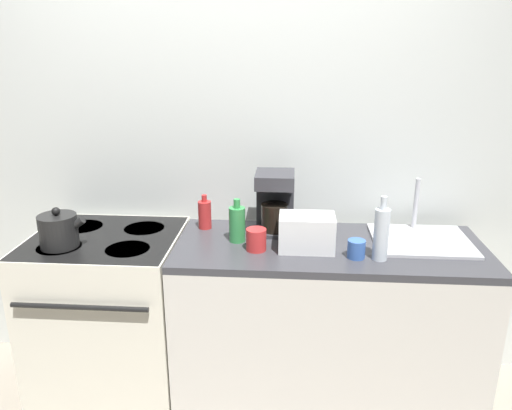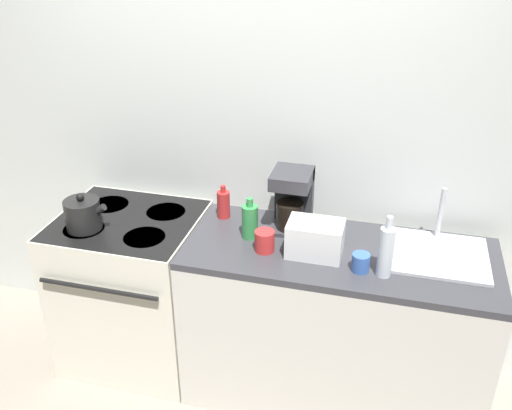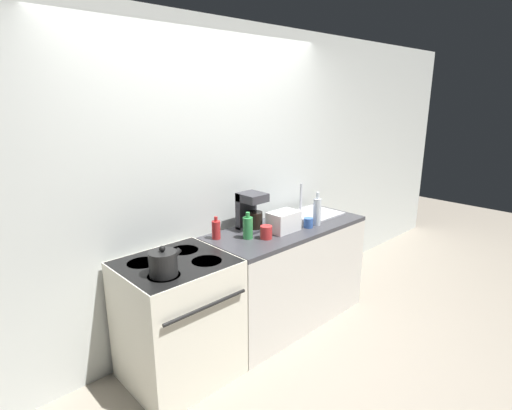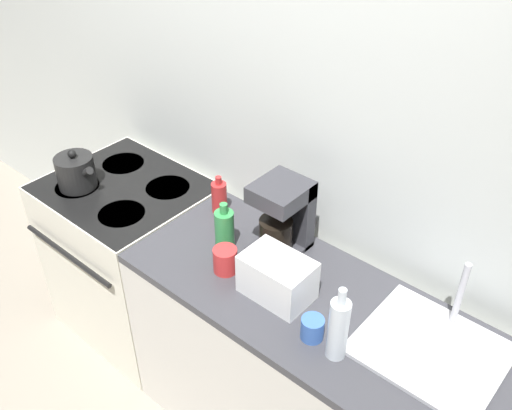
{
  "view_description": "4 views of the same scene",
  "coord_description": "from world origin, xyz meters",
  "px_view_note": "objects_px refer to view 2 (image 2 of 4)",
  "views": [
    {
      "loc": [
        0.34,
        -1.95,
        1.85
      ],
      "look_at": [
        0.17,
        0.37,
        1.08
      ],
      "focal_mm": 35.0,
      "sensor_mm": 36.0,
      "label": 1
    },
    {
      "loc": [
        0.73,
        -2.04,
        2.38
      ],
      "look_at": [
        0.1,
        0.39,
        1.06
      ],
      "focal_mm": 40.0,
      "sensor_mm": 36.0,
      "label": 2
    },
    {
      "loc": [
        -1.95,
        -1.9,
        2.01
      ],
      "look_at": [
        0.21,
        0.37,
        1.15
      ],
      "focal_mm": 28.0,
      "sensor_mm": 36.0,
      "label": 3
    },
    {
      "loc": [
        1.37,
        -0.97,
        2.44
      ],
      "look_at": [
        0.21,
        0.38,
        1.15
      ],
      "focal_mm": 40.0,
      "sensor_mm": 36.0,
      "label": 4
    }
  ],
  "objects_px": {
    "bottle_red": "(223,204)",
    "coffee_maker": "(292,198)",
    "kettle": "(83,214)",
    "bottle_clear": "(386,251)",
    "toaster": "(315,239)",
    "cup_blue": "(361,262)",
    "cup_red": "(265,241)",
    "stove": "(134,288)",
    "bottle_green": "(250,221)"
  },
  "relations": [
    {
      "from": "bottle_red",
      "to": "coffee_maker",
      "type": "bearing_deg",
      "value": -0.95
    },
    {
      "from": "kettle",
      "to": "bottle_clear",
      "type": "xyz_separation_m",
      "value": [
        1.51,
        -0.04,
        0.04
      ]
    },
    {
      "from": "toaster",
      "to": "coffee_maker",
      "type": "relative_size",
      "value": 0.82
    },
    {
      "from": "coffee_maker",
      "to": "kettle",
      "type": "bearing_deg",
      "value": -164.15
    },
    {
      "from": "kettle",
      "to": "cup_blue",
      "type": "height_order",
      "value": "kettle"
    },
    {
      "from": "kettle",
      "to": "cup_red",
      "type": "relative_size",
      "value": 2.17
    },
    {
      "from": "kettle",
      "to": "cup_red",
      "type": "bearing_deg",
      "value": 1.52
    },
    {
      "from": "bottle_red",
      "to": "cup_blue",
      "type": "xyz_separation_m",
      "value": [
        0.75,
        -0.33,
        -0.03
      ]
    },
    {
      "from": "bottle_clear",
      "to": "bottle_red",
      "type": "xyz_separation_m",
      "value": [
        -0.86,
        0.34,
        -0.05
      ]
    },
    {
      "from": "bottle_red",
      "to": "cup_red",
      "type": "distance_m",
      "value": 0.4
    },
    {
      "from": "bottle_red",
      "to": "cup_blue",
      "type": "bearing_deg",
      "value": -23.44
    },
    {
      "from": "stove",
      "to": "coffee_maker",
      "type": "bearing_deg",
      "value": 10.43
    },
    {
      "from": "bottle_clear",
      "to": "cup_blue",
      "type": "xyz_separation_m",
      "value": [
        -0.1,
        0.01,
        -0.08
      ]
    },
    {
      "from": "kettle",
      "to": "bottle_green",
      "type": "bearing_deg",
      "value": 8.77
    },
    {
      "from": "bottle_clear",
      "to": "toaster",
      "type": "bearing_deg",
      "value": 164.16
    },
    {
      "from": "stove",
      "to": "kettle",
      "type": "relative_size",
      "value": 3.96
    },
    {
      "from": "stove",
      "to": "cup_blue",
      "type": "bearing_deg",
      "value": -7.42
    },
    {
      "from": "toaster",
      "to": "cup_red",
      "type": "distance_m",
      "value": 0.24
    },
    {
      "from": "bottle_green",
      "to": "bottle_red",
      "type": "bearing_deg",
      "value": 138.78
    },
    {
      "from": "coffee_maker",
      "to": "cup_blue",
      "type": "height_order",
      "value": "coffee_maker"
    },
    {
      "from": "stove",
      "to": "kettle",
      "type": "distance_m",
      "value": 0.56
    },
    {
      "from": "stove",
      "to": "coffee_maker",
      "type": "distance_m",
      "value": 1.06
    },
    {
      "from": "stove",
      "to": "cup_red",
      "type": "height_order",
      "value": "cup_red"
    },
    {
      "from": "toaster",
      "to": "bottle_clear",
      "type": "distance_m",
      "value": 0.34
    },
    {
      "from": "bottle_red",
      "to": "bottle_green",
      "type": "bearing_deg",
      "value": -41.22
    },
    {
      "from": "bottle_green",
      "to": "bottle_clear",
      "type": "xyz_separation_m",
      "value": [
        0.67,
        -0.17,
        0.03
      ]
    },
    {
      "from": "stove",
      "to": "bottle_clear",
      "type": "distance_m",
      "value": 1.47
    },
    {
      "from": "cup_blue",
      "to": "bottle_clear",
      "type": "bearing_deg",
      "value": -4.79
    },
    {
      "from": "kettle",
      "to": "stove",
      "type": "bearing_deg",
      "value": 39.06
    },
    {
      "from": "bottle_green",
      "to": "cup_red",
      "type": "bearing_deg",
      "value": -46.03
    },
    {
      "from": "toaster",
      "to": "cup_red",
      "type": "height_order",
      "value": "toaster"
    },
    {
      "from": "kettle",
      "to": "toaster",
      "type": "height_order",
      "value": "kettle"
    },
    {
      "from": "cup_red",
      "to": "cup_blue",
      "type": "relative_size",
      "value": 1.23
    },
    {
      "from": "coffee_maker",
      "to": "cup_blue",
      "type": "relative_size",
      "value": 3.71
    },
    {
      "from": "bottle_clear",
      "to": "cup_red",
      "type": "xyz_separation_m",
      "value": [
        -0.57,
        0.06,
        -0.07
      ]
    },
    {
      "from": "stove",
      "to": "kettle",
      "type": "height_order",
      "value": "kettle"
    },
    {
      "from": "kettle",
      "to": "bottle_red",
      "type": "bearing_deg",
      "value": 24.37
    },
    {
      "from": "toaster",
      "to": "bottle_red",
      "type": "distance_m",
      "value": 0.58
    },
    {
      "from": "stove",
      "to": "bottle_clear",
      "type": "height_order",
      "value": "bottle_clear"
    },
    {
      "from": "bottle_clear",
      "to": "cup_red",
      "type": "height_order",
      "value": "bottle_clear"
    },
    {
      "from": "bottle_green",
      "to": "cup_blue",
      "type": "bearing_deg",
      "value": -15.87
    },
    {
      "from": "bottle_clear",
      "to": "bottle_red",
      "type": "height_order",
      "value": "bottle_clear"
    },
    {
      "from": "cup_red",
      "to": "cup_blue",
      "type": "xyz_separation_m",
      "value": [
        0.46,
        -0.05,
        -0.01
      ]
    },
    {
      "from": "bottle_clear",
      "to": "stove",
      "type": "bearing_deg",
      "value": 172.78
    },
    {
      "from": "coffee_maker",
      "to": "bottle_red",
      "type": "height_order",
      "value": "coffee_maker"
    },
    {
      "from": "bottle_green",
      "to": "cup_blue",
      "type": "distance_m",
      "value": 0.59
    },
    {
      "from": "toaster",
      "to": "cup_red",
      "type": "bearing_deg",
      "value": -172.86
    },
    {
      "from": "kettle",
      "to": "cup_blue",
      "type": "bearing_deg",
      "value": -1.21
    },
    {
      "from": "bottle_clear",
      "to": "cup_blue",
      "type": "height_order",
      "value": "bottle_clear"
    },
    {
      "from": "kettle",
      "to": "cup_red",
      "type": "height_order",
      "value": "kettle"
    }
  ]
}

